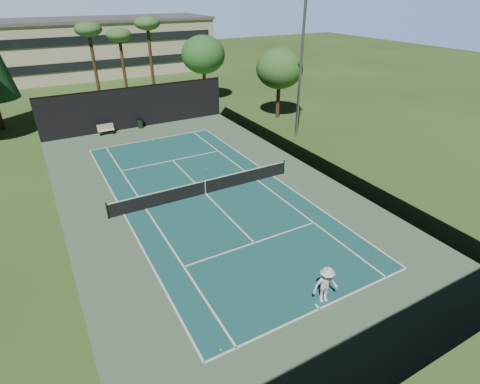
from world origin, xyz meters
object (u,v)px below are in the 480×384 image
object	(u,v)px
tennis_net	(205,187)
trash_bin	(140,123)
park_bench	(106,129)
tennis_ball_b	(186,187)
tennis_ball_c	(206,168)
tennis_ball_a	(221,350)
player	(326,285)
tennis_ball_d	(97,181)

from	to	relation	value
tennis_net	trash_bin	world-z (taller)	tennis_net
trash_bin	park_bench	bearing A→B (deg)	-174.78
tennis_ball_b	tennis_ball_c	world-z (taller)	tennis_ball_b
tennis_ball_a	trash_bin	bearing A→B (deg)	80.13
tennis_ball_a	tennis_ball_b	bearing A→B (deg)	73.46
tennis_ball_a	park_bench	bearing A→B (deg)	87.15
player	tennis_ball_c	world-z (taller)	player
tennis_ball_b	tennis_ball_d	xyz separation A→B (m)	(-5.26, 4.01, 0.00)
tennis_ball_c	trash_bin	bearing A→B (deg)	97.73
player	tennis_ball_d	world-z (taller)	player
tennis_net	park_bench	bearing A→B (deg)	102.30
tennis_ball_d	trash_bin	xyz separation A→B (m)	(6.11, 10.14, 0.44)
player	tennis_ball_d	xyz separation A→B (m)	(-6.52, 17.07, -0.89)
tennis_ball_d	park_bench	xyz separation A→B (m)	(2.70, 9.83, 0.51)
tennis_net	tennis_ball_d	world-z (taller)	tennis_net
player	park_bench	size ratio (longest dim) A/B	1.23
trash_bin	tennis_ball_c	bearing A→B (deg)	-82.27
tennis_net	trash_bin	size ratio (longest dim) A/B	13.65
tennis_ball_b	park_bench	distance (m)	14.08
player	tennis_ball_a	distance (m)	5.24
tennis_ball_b	trash_bin	size ratio (longest dim) A/B	0.07
tennis_ball_d	trash_bin	distance (m)	11.84
tennis_ball_b	tennis_ball_d	world-z (taller)	tennis_ball_d
tennis_ball_b	trash_bin	bearing A→B (deg)	86.59
tennis_ball_a	tennis_ball_d	xyz separation A→B (m)	(-1.35, 17.17, -0.00)
tennis_ball_b	tennis_ball_c	bearing A→B (deg)	41.15
player	park_bench	distance (m)	27.17
tennis_net	tennis_ball_a	size ratio (longest dim) A/B	171.37
tennis_ball_c	player	bearing A→B (deg)	-94.56
tennis_ball_c	park_bench	world-z (taller)	park_bench
player	tennis_ball_d	size ratio (longest dim) A/B	26.28
player	tennis_ball_a	bearing A→B (deg)	-166.51
tennis_ball_d	tennis_ball_a	bearing A→B (deg)	-85.49
tennis_ball_c	tennis_ball_d	xyz separation A→B (m)	(-7.73, 1.85, 0.00)
tennis_ball_b	player	bearing A→B (deg)	-84.51
tennis_net	tennis_ball_a	world-z (taller)	tennis_net
trash_bin	tennis_net	bearing A→B (deg)	-90.24
park_bench	trash_bin	xyz separation A→B (m)	(3.41, 0.31, -0.07)
tennis_net	trash_bin	distance (m)	15.64
tennis_ball_a	tennis_ball_c	xyz separation A→B (m)	(6.38, 15.33, -0.01)
tennis_net	tennis_ball_a	distance (m)	12.59
tennis_net	player	bearing A→B (deg)	-87.65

